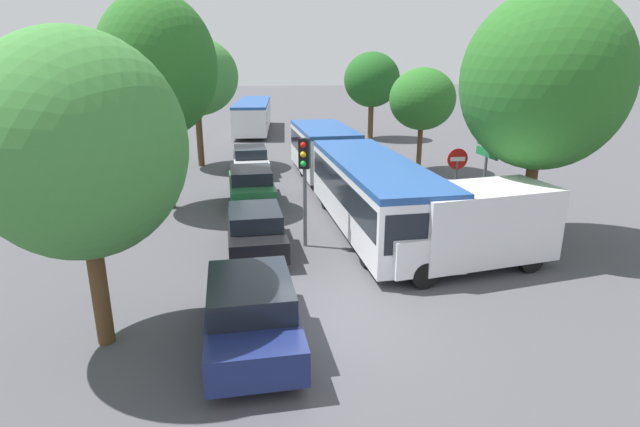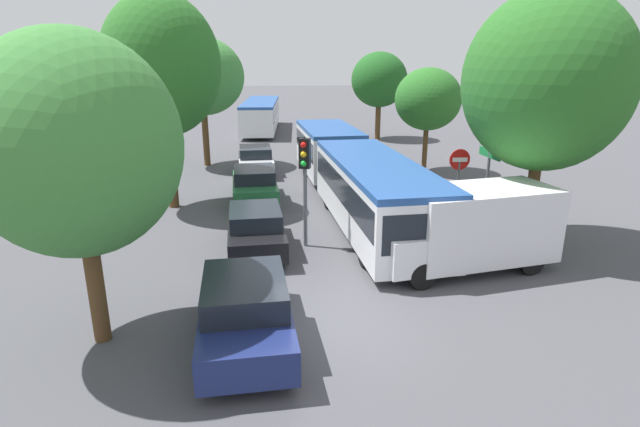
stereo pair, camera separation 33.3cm
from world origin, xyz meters
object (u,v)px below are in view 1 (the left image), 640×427
at_px(tree_left_far, 195,77).
at_px(tree_right_near, 546,86).
at_px(queued_car_navy, 251,310).
at_px(tree_right_mid, 422,101).
at_px(traffic_light, 304,168).
at_px(direction_sign_post, 487,154).
at_px(queued_car_green, 251,185).
at_px(city_bus_rear, 253,114).
at_px(tree_right_far, 372,80).
at_px(articulated_bus, 348,169).
at_px(queued_car_black, 255,229).
at_px(tree_left_near, 79,147).
at_px(white_van, 471,225).
at_px(queued_car_silver, 250,160).
at_px(tree_left_mid, 157,66).
at_px(no_entry_sign, 456,176).

height_order(tree_left_far, tree_right_near, tree_right_near).
xyz_separation_m(queued_car_navy, tree_right_mid, (8.63, 15.56, 2.87)).
distance_m(traffic_light, direction_sign_post, 6.41).
bearing_deg(queued_car_green, city_bus_rear, -3.60).
bearing_deg(direction_sign_post, city_bus_rear, -75.74).
distance_m(tree_right_near, tree_right_mid, 10.72).
relative_size(direction_sign_post, tree_right_mid, 0.69).
distance_m(city_bus_rear, tree_right_far, 10.25).
bearing_deg(traffic_light, direction_sign_post, 119.56).
distance_m(articulated_bus, tree_left_far, 11.08).
bearing_deg(articulated_bus, city_bus_rear, -173.42).
relative_size(queued_car_black, direction_sign_post, 1.11).
xyz_separation_m(tree_left_near, tree_right_near, (11.84, 4.52, 0.79)).
bearing_deg(tree_right_near, white_van, -147.87).
relative_size(queued_car_silver, tree_right_mid, 0.77).
relative_size(direction_sign_post, tree_left_near, 0.58).
bearing_deg(queued_car_navy, tree_right_mid, -32.24).
bearing_deg(tree_left_mid, city_bus_rear, 81.12).
distance_m(queued_car_green, white_van, 9.67).
bearing_deg(tree_left_mid, direction_sign_post, -18.62).
relative_size(queued_car_green, traffic_light, 1.23).
bearing_deg(queued_car_black, traffic_light, -87.88).
distance_m(tree_left_mid, tree_left_far, 8.09).
xyz_separation_m(articulated_bus, tree_right_near, (4.93, -5.22, 3.49)).
distance_m(queued_car_navy, traffic_light, 5.90).
xyz_separation_m(queued_car_green, tree_right_near, (8.84, -5.77, 4.17)).
distance_m(articulated_bus, direction_sign_post, 5.57).
distance_m(city_bus_rear, tree_left_mid, 21.99).
height_order(traffic_light, tree_left_far, tree_left_far).
distance_m(tree_left_near, tree_right_far, 28.70).
distance_m(direction_sign_post, tree_left_far, 16.11).
bearing_deg(traffic_light, tree_left_mid, -115.81).
bearing_deg(tree_right_far, tree_right_mid, -89.87).
height_order(queued_car_navy, tree_right_near, tree_right_near).
distance_m(queued_car_black, tree_left_mid, 7.67).
bearing_deg(direction_sign_post, queued_car_green, -30.62).
height_order(direction_sign_post, tree_right_mid, tree_right_mid).
bearing_deg(tree_left_near, direction_sign_post, 29.17).
bearing_deg(queued_car_navy, tree_left_far, 5.37).
bearing_deg(city_bus_rear, queued_car_silver, -177.23).
relative_size(traffic_light, tree_right_mid, 0.65).
xyz_separation_m(tree_left_far, tree_right_far, (11.38, 8.30, -0.56)).
bearing_deg(queued_car_black, no_entry_sign, -83.86).
bearing_deg(tree_left_far, no_entry_sign, -51.17).
bearing_deg(queued_car_black, queued_car_green, -1.75).
bearing_deg(traffic_light, queued_car_silver, -151.44).
bearing_deg(tree_right_mid, traffic_light, -124.43).
bearing_deg(queued_car_silver, tree_left_far, 46.60).
bearing_deg(articulated_bus, queued_car_black, -41.00).
relative_size(city_bus_rear, tree_right_mid, 2.15).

